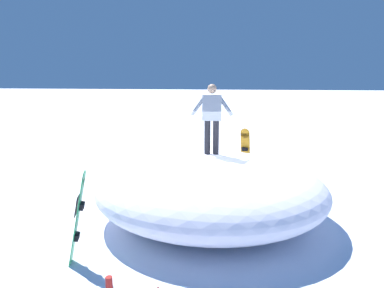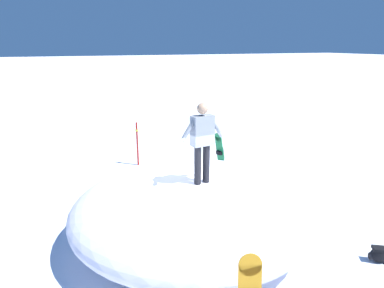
% 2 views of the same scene
% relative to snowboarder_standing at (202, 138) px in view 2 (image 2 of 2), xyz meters
% --- Properties ---
extents(ground, '(240.00, 240.00, 0.00)m').
position_rel_snowboarder_standing_xyz_m(ground, '(0.29, -0.43, -2.42)').
color(ground, white).
extents(snow_mound, '(6.02, 5.83, 1.49)m').
position_rel_snowboarder_standing_xyz_m(snow_mound, '(0.03, -0.34, -1.67)').
color(snow_mound, white).
rests_on(snow_mound, ground).
extents(snowboarder_standing, '(1.00, 0.27, 1.63)m').
position_rel_snowboarder_standing_xyz_m(snowboarder_standing, '(0.00, 0.00, 0.00)').
color(snowboarder_standing, black).
rests_on(snowboarder_standing, snow_mound).
extents(snowboard_primary_upright, '(0.43, 0.37, 1.69)m').
position_rel_snowboarder_standing_xyz_m(snowboard_primary_upright, '(-1.90, -2.80, -1.55)').
color(snowboard_primary_upright, '#1E8C47').
rests_on(snowboard_primary_upright, ground).
extents(backpack_near, '(0.47, 0.52, 0.43)m').
position_rel_snowboarder_standing_xyz_m(backpack_near, '(-0.12, -4.03, -2.20)').
color(backpack_near, maroon).
rests_on(backpack_near, ground).
extents(backpack_far, '(0.54, 0.43, 0.33)m').
position_rel_snowboarder_standing_xyz_m(backpack_far, '(-3.04, 1.87, -2.25)').
color(backpack_far, black).
rests_on(backpack_far, ground).
extents(trail_marker_pole, '(0.10, 0.10, 1.57)m').
position_rel_snowboarder_standing_xyz_m(trail_marker_pole, '(-0.02, -5.52, -1.59)').
color(trail_marker_pole, '#A51E19').
rests_on(trail_marker_pole, ground).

